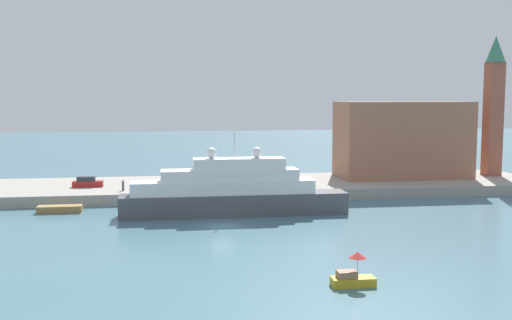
{
  "coord_description": "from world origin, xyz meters",
  "views": [
    {
      "loc": [
        -6.64,
        -70.79,
        15.49
      ],
      "look_at": [
        4.89,
        6.0,
        7.31
      ],
      "focal_mm": 42.67,
      "sensor_mm": 36.0,
      "label": 1
    }
  ],
  "objects": [
    {
      "name": "ground",
      "position": [
        0.0,
        0.0,
        0.0
      ],
      "size": [
        400.0,
        400.0,
        0.0
      ],
      "primitive_type": "plane",
      "color": "slate"
    },
    {
      "name": "quay_dock",
      "position": [
        0.0,
        25.86,
        0.81
      ],
      "size": [
        110.0,
        19.73,
        1.61
      ],
      "primitive_type": "cube",
      "color": "gray",
      "rests_on": "ground"
    },
    {
      "name": "large_yacht",
      "position": [
        1.84,
        7.24,
        2.99
      ],
      "size": [
        29.64,
        4.26,
        10.93
      ],
      "color": "#4C4C51",
      "rests_on": "ground"
    },
    {
      "name": "small_motorboat",
      "position": [
        8.37,
        -24.1,
        0.87
      ],
      "size": [
        3.57,
        1.46,
        2.84
      ],
      "color": "#B7991E",
      "rests_on": "ground"
    },
    {
      "name": "work_barge",
      "position": [
        -20.7,
        12.27,
        0.46
      ],
      "size": [
        5.78,
        1.96,
        0.92
      ],
      "primitive_type": "cube",
      "color": "olive",
      "rests_on": "ground"
    },
    {
      "name": "harbor_building",
      "position": [
        33.65,
        28.28,
        8.07
      ],
      "size": [
        21.97,
        10.03,
        12.93
      ],
      "primitive_type": "cube",
      "color": "#9E664C",
      "rests_on": "quay_dock"
    },
    {
      "name": "bell_tower",
      "position": [
        49.92,
        27.82,
        14.82
      ],
      "size": [
        3.38,
        3.38,
        24.17
      ],
      "color": "#93513D",
      "rests_on": "quay_dock"
    },
    {
      "name": "parked_car",
      "position": [
        -18.53,
        24.47,
        2.28
      ],
      "size": [
        4.57,
        1.63,
        1.57
      ],
      "color": "#B21E1E",
      "rests_on": "quay_dock"
    },
    {
      "name": "person_figure",
      "position": [
        -12.87,
        19.67,
        2.37
      ],
      "size": [
        0.36,
        0.36,
        1.63
      ],
      "color": "#4C4C4C",
      "rests_on": "quay_dock"
    },
    {
      "name": "mooring_bollard",
      "position": [
        2.76,
        17.68,
        2.06
      ],
      "size": [
        0.41,
        0.41,
        0.89
      ],
      "primitive_type": "cylinder",
      "color": "black",
      "rests_on": "quay_dock"
    }
  ]
}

